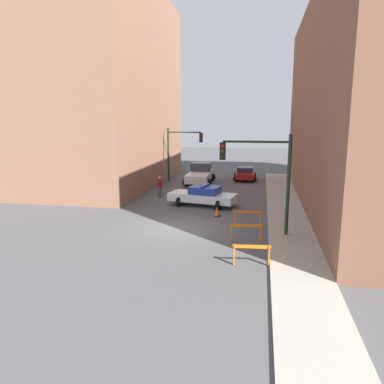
{
  "coord_description": "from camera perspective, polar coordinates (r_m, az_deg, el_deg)",
  "views": [
    {
      "loc": [
        4.51,
        -19.66,
        6.09
      ],
      "look_at": [
        -0.11,
        5.08,
        1.13
      ],
      "focal_mm": 35.0,
      "sensor_mm": 36.0,
      "label": 1
    }
  ],
  "objects": [
    {
      "name": "barrier_back",
      "position": [
        21.69,
        8.45,
        -3.58
      ],
      "size": [
        1.6,
        0.3,
        0.9
      ],
      "rotation": [
        0.0,
        0.0,
        0.09
      ],
      "color": "orange",
      "rests_on": "ground_plane"
    },
    {
      "name": "building_corner_left",
      "position": [
        37.58,
        -16.05,
        14.8
      ],
      "size": [
        14.0,
        20.0,
        17.5
      ],
      "color": "#93664C",
      "rests_on": "ground_plane"
    },
    {
      "name": "traffic_light_far",
      "position": [
        36.16,
        -1.94,
        6.88
      ],
      "size": [
        3.44,
        0.35,
        5.2
      ],
      "color": "black",
      "rests_on": "ground_plane"
    },
    {
      "name": "ground_plane",
      "position": [
        21.07,
        -2.25,
        -5.65
      ],
      "size": [
        120.0,
        120.0,
        0.0
      ],
      "primitive_type": "plane",
      "color": "#4C4C4F"
    },
    {
      "name": "barrier_front",
      "position": [
        16.04,
        9.05,
        -8.94
      ],
      "size": [
        1.6,
        0.32,
        0.9
      ],
      "rotation": [
        0.0,
        0.0,
        0.11
      ],
      "color": "orange",
      "rests_on": "ground_plane"
    },
    {
      "name": "parked_car_near",
      "position": [
        38.04,
        8.08,
        2.86
      ],
      "size": [
        2.38,
        4.36,
        1.31
      ],
      "rotation": [
        0.0,
        0.0,
        0.04
      ],
      "color": "maroon",
      "rests_on": "ground_plane"
    },
    {
      "name": "barrier_mid",
      "position": [
        19.01,
        8.26,
        -5.69
      ],
      "size": [
        1.59,
        0.34,
        0.9
      ],
      "rotation": [
        0.0,
        0.0,
        0.12
      ],
      "color": "orange",
      "rests_on": "ground_plane"
    },
    {
      "name": "police_car",
      "position": [
        26.46,
        1.7,
        -0.55
      ],
      "size": [
        4.98,
        2.94,
        1.52
      ],
      "rotation": [
        0.0,
        0.0,
        1.37
      ],
      "color": "white",
      "rests_on": "ground_plane"
    },
    {
      "name": "traffic_light_near",
      "position": [
        19.6,
        11.15,
        3.44
      ],
      "size": [
        3.64,
        0.35,
        5.2
      ],
      "color": "black",
      "rests_on": "sidewalk_right"
    },
    {
      "name": "sidewalk_right",
      "position": [
        20.63,
        14.9,
        -6.22
      ],
      "size": [
        2.4,
        44.0,
        0.12
      ],
      "color": "#9E998E",
      "rests_on": "ground_plane"
    },
    {
      "name": "pedestrian_crossing",
      "position": [
        29.32,
        -4.94,
        0.84
      ],
      "size": [
        0.45,
        0.45,
        1.66
      ],
      "rotation": [
        0.0,
        0.0,
        0.31
      ],
      "color": "#474C66",
      "rests_on": "ground_plane"
    },
    {
      "name": "white_truck",
      "position": [
        35.53,
        1.24,
        2.77
      ],
      "size": [
        2.71,
        5.44,
        1.9
      ],
      "rotation": [
        0.0,
        0.0,
        0.02
      ],
      "color": "silver",
      "rests_on": "ground_plane"
    },
    {
      "name": "traffic_cone",
      "position": [
        23.69,
        3.84,
        -2.97
      ],
      "size": [
        0.36,
        0.36,
        0.66
      ],
      "color": "black",
      "rests_on": "ground_plane"
    }
  ]
}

